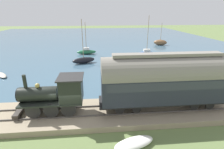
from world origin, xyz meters
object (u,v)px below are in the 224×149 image
Objects in this scene: sailboat_green at (86,52)px; rowboat_mid_harbor at (2,75)px; passenger_coach at (165,79)px; rowboat_near_shore at (147,83)px; steam_locomotive at (57,93)px; sailboat_black at (84,60)px; sailboat_blue at (147,54)px; beached_dinghy at (134,143)px; sailboat_brown at (160,42)px.

sailboat_green reaches higher than rowboat_mid_harbor.
passenger_coach is 4.06× the size of rowboat_near_shore.
steam_locomotive is 0.85× the size of sailboat_green.
sailboat_black is 2.71× the size of rowboat_near_shore.
steam_locomotive is 23.23m from sailboat_blue.
passenger_coach is (0.00, -8.73, 0.84)m from steam_locomotive.
beached_dinghy is (-23.00, 7.37, -0.45)m from sailboat_blue.
steam_locomotive is at bearing 168.90° from sailboat_brown.
rowboat_mid_harbor is at bearing 46.21° from beached_dinghy.
passenger_coach is 24.42m from sailboat_green.
sailboat_brown is at bearing 23.89° from rowboat_near_shore.
rowboat_near_shore is at bearing 178.22° from sailboat_brown.
rowboat_mid_harbor reaches higher than rowboat_near_shore.
sailboat_green is 0.88× the size of sailboat_black.
rowboat_mid_harbor is at bearing 112.63° from sailboat_blue.
sailboat_brown reaches higher than beached_dinghy.
sailboat_brown is 2.12× the size of rowboat_near_shore.
sailboat_green is at bearing 135.66° from sailboat_brown.
rowboat_mid_harbor is 21.03m from beached_dinghy.
passenger_coach reaches higher than rowboat_mid_harbor.
sailboat_green is at bearing 8.69° from rowboat_mid_harbor.
steam_locomotive is 14.69m from rowboat_mid_harbor.
sailboat_blue reaches higher than beached_dinghy.
passenger_coach is at bearing -166.23° from sailboat_green.
sailboat_blue is at bearing -96.74° from sailboat_black.
steam_locomotive is at bearing -87.74° from rowboat_mid_harbor.
sailboat_blue is (-12.33, 7.18, -0.06)m from sailboat_brown.
sailboat_blue is at bearing 31.51° from rowboat_near_shore.
sailboat_black is at bearing -12.76° from rowboat_mid_harbor.
sailboat_blue reaches higher than rowboat_near_shore.
sailboat_blue reaches higher than passenger_coach.
rowboat_near_shore is at bearing -161.51° from sailboat_black.
sailboat_green is at bearing 9.00° from beached_dinghy.
sailboat_blue is (-3.81, -11.61, 0.13)m from sailboat_green.
rowboat_near_shore is at bearing 166.66° from sailboat_blue.
rowboat_near_shore is at bearing -4.89° from passenger_coach.
sailboat_blue is 2.76× the size of rowboat_mid_harbor.
sailboat_black reaches higher than steam_locomotive.
steam_locomotive is 2.03× the size of rowboat_near_shore.
beached_dinghy is at bearing -83.37° from rowboat_mid_harbor.
rowboat_mid_harbor is (-8.45, 22.54, -0.48)m from sailboat_blue.
steam_locomotive is 0.50× the size of passenger_coach.
passenger_coach reaches higher than beached_dinghy.
sailboat_brown is at bearing -32.36° from steam_locomotive.
passenger_coach is 3.61× the size of beached_dinghy.
rowboat_near_shore is (-9.94, -8.21, -0.41)m from sailboat_black.
beached_dinghy is (-14.55, -15.18, 0.03)m from rowboat_mid_harbor.
sailboat_black is 24.40m from sailboat_brown.
passenger_coach is 21.58m from rowboat_mid_harbor.
sailboat_green is at bearing 73.92° from sailboat_blue.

